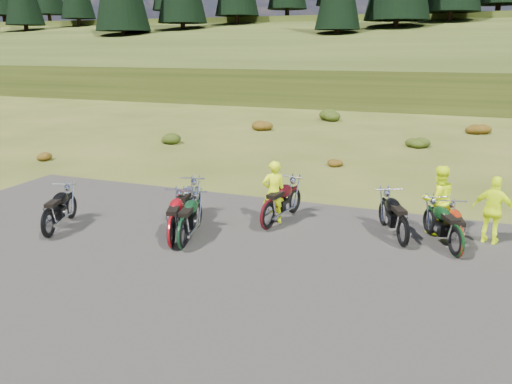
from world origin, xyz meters
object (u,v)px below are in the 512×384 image
at_px(motorcycle_3, 181,232).
at_px(motorcycle_7, 454,257).
at_px(motorcycle_0, 50,238).
at_px(person_middle, 274,193).

xyz_separation_m(motorcycle_3, motorcycle_7, (6.65, 0.73, 0.00)).
height_order(motorcycle_0, motorcycle_3, motorcycle_3).
bearing_deg(motorcycle_3, person_middle, -66.79).
distance_m(motorcycle_0, motorcycle_7, 9.76).
height_order(motorcycle_3, motorcycle_7, motorcycle_3).
height_order(motorcycle_0, person_middle, person_middle).
xyz_separation_m(motorcycle_0, motorcycle_3, (2.83, 1.58, 0.00)).
relative_size(motorcycle_3, person_middle, 1.26).
distance_m(motorcycle_0, motorcycle_3, 3.25).
bearing_deg(motorcycle_3, motorcycle_7, -95.06).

